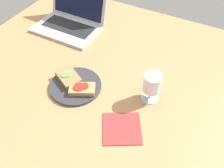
{
  "coord_description": "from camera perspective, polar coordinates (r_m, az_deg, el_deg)",
  "views": [
    {
      "loc": [
        41.84,
        -61.0,
        81.78
      ],
      "look_at": [
        8.71,
        0.7,
        8.0
      ],
      "focal_mm": 40.0,
      "sensor_mm": 36.0,
      "label": 1
    }
  ],
  "objects": [
    {
      "name": "wooden_table",
      "position": [
        1.09,
        -4.2,
        -1.02
      ],
      "size": [
        140.0,
        140.0,
        3.0
      ],
      "primitive_type": "cube",
      "color": "#B27F51",
      "rests_on": "ground"
    },
    {
      "name": "napkin",
      "position": [
        0.94,
        2.27,
        -10.1
      ],
      "size": [
        19.38,
        19.39,
        0.4
      ],
      "primitive_type": "cube",
      "rotation": [
        0.0,
        0.0,
        0.52
      ],
      "color": "#B23333",
      "rests_on": "wooden_table"
    },
    {
      "name": "plate",
      "position": [
        1.08,
        -8.32,
        -0.42
      ],
      "size": [
        22.24,
        22.24,
        1.26
      ],
      "primitive_type": "cylinder",
      "color": "#333338",
      "rests_on": "wooden_table"
    },
    {
      "name": "sandwich_with_tomato",
      "position": [
        1.04,
        -6.88,
        -1.09
      ],
      "size": [
        12.33,
        10.47,
        2.58
      ],
      "color": "#A88456",
      "rests_on": "plate"
    },
    {
      "name": "wine_glass",
      "position": [
        0.99,
        9.13,
        0.0
      ],
      "size": [
        7.34,
        7.34,
        12.66
      ],
      "color": "white",
      "rests_on": "wooden_table"
    },
    {
      "name": "sandwich_with_cucumber",
      "position": [
        1.1,
        -9.92,
        1.56
      ],
      "size": [
        13.6,
        12.09,
        2.75
      ],
      "color": "#937047",
      "rests_on": "plate"
    },
    {
      "name": "laptop",
      "position": [
        1.43,
        -9.37,
        14.48
      ],
      "size": [
        34.97,
        27.72,
        21.34
      ],
      "color": "#ADAFB5",
      "rests_on": "wooden_table"
    }
  ]
}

